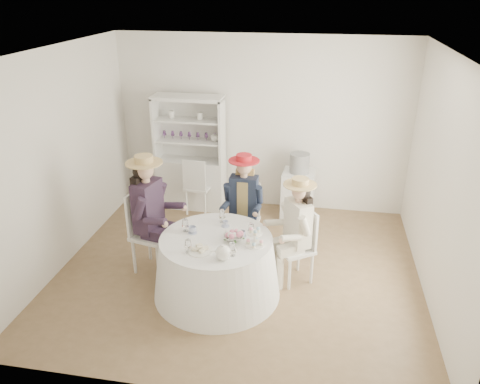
# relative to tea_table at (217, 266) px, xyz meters

# --- Properties ---
(ground) EXTENTS (4.50, 4.50, 0.00)m
(ground) POSITION_rel_tea_table_xyz_m (0.17, 0.51, -0.37)
(ground) COLOR brown
(ground) RESTS_ON ground
(ceiling) EXTENTS (4.50, 4.50, 0.00)m
(ceiling) POSITION_rel_tea_table_xyz_m (0.17, 0.51, 2.33)
(ceiling) COLOR white
(ceiling) RESTS_ON wall_back
(wall_back) EXTENTS (4.50, 0.00, 4.50)m
(wall_back) POSITION_rel_tea_table_xyz_m (0.17, 2.51, 0.98)
(wall_back) COLOR silver
(wall_back) RESTS_ON ground
(wall_front) EXTENTS (4.50, 0.00, 4.50)m
(wall_front) POSITION_rel_tea_table_xyz_m (0.17, -1.49, 0.98)
(wall_front) COLOR silver
(wall_front) RESTS_ON ground
(wall_left) EXTENTS (0.00, 4.50, 4.50)m
(wall_left) POSITION_rel_tea_table_xyz_m (-2.08, 0.51, 0.98)
(wall_left) COLOR silver
(wall_left) RESTS_ON ground
(wall_right) EXTENTS (0.00, 4.50, 4.50)m
(wall_right) POSITION_rel_tea_table_xyz_m (2.42, 0.51, 0.98)
(wall_right) COLOR silver
(wall_right) RESTS_ON ground
(tea_table) EXTENTS (1.48, 1.48, 0.74)m
(tea_table) POSITION_rel_tea_table_xyz_m (0.00, 0.00, 0.00)
(tea_table) COLOR white
(tea_table) RESTS_ON ground
(hutch) EXTENTS (1.08, 0.43, 1.81)m
(hutch) POSITION_rel_tea_table_xyz_m (-0.92, 2.25, 0.28)
(hutch) COLOR silver
(hutch) RESTS_ON ground
(side_table) EXTENTS (0.50, 0.50, 0.74)m
(side_table) POSITION_rel_tea_table_xyz_m (0.80, 2.16, 0.00)
(side_table) COLOR silver
(side_table) RESTS_ON ground
(hatbox) EXTENTS (0.38, 0.38, 0.30)m
(hatbox) POSITION_rel_tea_table_xyz_m (0.80, 2.16, 0.52)
(hatbox) COLOR black
(hatbox) RESTS_ON side_table
(guest_left) EXTENTS (0.61, 0.58, 1.54)m
(guest_left) POSITION_rel_tea_table_xyz_m (-0.90, 0.35, 0.50)
(guest_left) COLOR silver
(guest_left) RESTS_ON ground
(guest_mid) EXTENTS (0.50, 0.53, 1.40)m
(guest_mid) POSITION_rel_tea_table_xyz_m (0.15, 0.96, 0.43)
(guest_mid) COLOR silver
(guest_mid) RESTS_ON ground
(guest_right) EXTENTS (0.58, 0.55, 1.35)m
(guest_right) POSITION_rel_tea_table_xyz_m (0.87, 0.42, 0.40)
(guest_right) COLOR silver
(guest_right) RESTS_ON ground
(spare_chair) EXTENTS (0.41, 0.41, 0.93)m
(spare_chair) POSITION_rel_tea_table_xyz_m (-0.76, 1.98, 0.13)
(spare_chair) COLOR silver
(spare_chair) RESTS_ON ground
(teacup_a) EXTENTS (0.10, 0.10, 0.07)m
(teacup_a) POSITION_rel_tea_table_xyz_m (-0.29, 0.08, 0.41)
(teacup_a) COLOR white
(teacup_a) RESTS_ON tea_table
(teacup_b) EXTENTS (0.07, 0.07, 0.06)m
(teacup_b) POSITION_rel_tea_table_xyz_m (0.05, 0.30, 0.40)
(teacup_b) COLOR white
(teacup_b) RESTS_ON tea_table
(teacup_c) EXTENTS (0.11, 0.11, 0.07)m
(teacup_c) POSITION_rel_tea_table_xyz_m (0.28, 0.09, 0.40)
(teacup_c) COLOR white
(teacup_c) RESTS_ON tea_table
(flower_bowl) EXTENTS (0.27, 0.27, 0.06)m
(flower_bowl) POSITION_rel_tea_table_xyz_m (0.20, 0.01, 0.40)
(flower_bowl) COLOR white
(flower_bowl) RESTS_ON tea_table
(flower_arrangement) EXTENTS (0.17, 0.17, 0.06)m
(flower_arrangement) POSITION_rel_tea_table_xyz_m (0.21, -0.02, 0.45)
(flower_arrangement) COLOR pink
(flower_arrangement) RESTS_ON tea_table
(table_teapot) EXTENTS (0.23, 0.16, 0.17)m
(table_teapot) POSITION_rel_tea_table_xyz_m (0.17, -0.40, 0.44)
(table_teapot) COLOR white
(table_teapot) RESTS_ON tea_table
(sandwich_plate) EXTENTS (0.27, 0.27, 0.06)m
(sandwich_plate) POSITION_rel_tea_table_xyz_m (-0.11, -0.29, 0.39)
(sandwich_plate) COLOR white
(sandwich_plate) RESTS_ON tea_table
(cupcake_stand) EXTENTS (0.22, 0.22, 0.20)m
(cupcake_stand) POSITION_rel_tea_table_xyz_m (0.45, -0.06, 0.44)
(cupcake_stand) COLOR white
(cupcake_stand) RESTS_ON tea_table
(stemware_set) EXTENTS (0.85, 0.82, 0.15)m
(stemware_set) POSITION_rel_tea_table_xyz_m (0.00, 0.00, 0.45)
(stemware_set) COLOR white
(stemware_set) RESTS_ON tea_table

